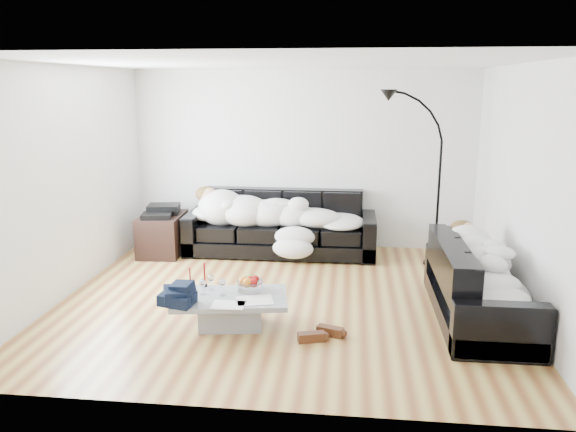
# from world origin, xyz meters

# --- Properties ---
(ground) EXTENTS (5.00, 5.00, 0.00)m
(ground) POSITION_xyz_m (0.00, 0.00, 0.00)
(ground) COLOR brown
(ground) RESTS_ON ground
(wall_back) EXTENTS (5.00, 0.02, 2.60)m
(wall_back) POSITION_xyz_m (0.00, 2.25, 1.30)
(wall_back) COLOR silver
(wall_back) RESTS_ON ground
(wall_left) EXTENTS (0.02, 4.50, 2.60)m
(wall_left) POSITION_xyz_m (-2.50, 0.00, 1.30)
(wall_left) COLOR silver
(wall_left) RESTS_ON ground
(wall_right) EXTENTS (0.02, 4.50, 2.60)m
(wall_right) POSITION_xyz_m (2.50, 0.00, 1.30)
(wall_right) COLOR silver
(wall_right) RESTS_ON ground
(ceiling) EXTENTS (5.00, 5.00, 0.00)m
(ceiling) POSITION_xyz_m (0.00, 0.00, 2.60)
(ceiling) COLOR white
(ceiling) RESTS_ON ground
(sofa_back) EXTENTS (2.69, 0.93, 0.88)m
(sofa_back) POSITION_xyz_m (-0.27, 1.78, 0.44)
(sofa_back) COLOR black
(sofa_back) RESTS_ON ground
(sofa_right) EXTENTS (0.85, 1.99, 0.80)m
(sofa_right) POSITION_xyz_m (2.05, -0.32, 0.40)
(sofa_right) COLOR black
(sofa_right) RESTS_ON ground
(sleeper_back) EXTENTS (2.28, 0.79, 0.46)m
(sleeper_back) POSITION_xyz_m (-0.27, 1.73, 0.65)
(sleeper_back) COLOR silver
(sleeper_back) RESTS_ON sofa_back
(sleeper_right) EXTENTS (0.72, 1.70, 0.42)m
(sleeper_right) POSITION_xyz_m (2.05, -0.32, 0.63)
(sleeper_right) COLOR silver
(sleeper_right) RESTS_ON sofa_right
(teal_cushion) EXTENTS (0.42, 0.38, 0.20)m
(teal_cushion) POSITION_xyz_m (1.99, 0.30, 0.72)
(teal_cushion) COLOR #0B534F
(teal_cushion) RESTS_ON sofa_right
(coffee_table) EXTENTS (1.21, 0.82, 0.33)m
(coffee_table) POSITION_xyz_m (-0.45, -0.80, 0.16)
(coffee_table) COLOR #939699
(coffee_table) RESTS_ON ground
(fruit_bowl) EXTENTS (0.28, 0.28, 0.16)m
(fruit_bowl) POSITION_xyz_m (-0.28, -0.63, 0.41)
(fruit_bowl) COLOR white
(fruit_bowl) RESTS_ON coffee_table
(wine_glass_a) EXTENTS (0.07, 0.07, 0.16)m
(wine_glass_a) POSITION_xyz_m (-0.68, -0.66, 0.41)
(wine_glass_a) COLOR white
(wine_glass_a) RESTS_ON coffee_table
(wine_glass_b) EXTENTS (0.07, 0.07, 0.15)m
(wine_glass_b) POSITION_xyz_m (-0.74, -0.79, 0.40)
(wine_glass_b) COLOR white
(wine_glass_b) RESTS_ON coffee_table
(wine_glass_c) EXTENTS (0.09, 0.09, 0.17)m
(wine_glass_c) POSITION_xyz_m (-0.53, -0.80, 0.41)
(wine_glass_c) COLOR white
(wine_glass_c) RESTS_ON coffee_table
(candle_left) EXTENTS (0.05, 0.05, 0.22)m
(candle_left) POSITION_xyz_m (-0.91, -0.63, 0.43)
(candle_left) COLOR maroon
(candle_left) RESTS_ON coffee_table
(candle_right) EXTENTS (0.05, 0.05, 0.25)m
(candle_right) POSITION_xyz_m (-0.77, -0.56, 0.45)
(candle_right) COLOR maroon
(candle_right) RESTS_ON coffee_table
(newspaper_a) EXTENTS (0.41, 0.35, 0.01)m
(newspaper_a) POSITION_xyz_m (-0.19, -0.90, 0.33)
(newspaper_a) COLOR silver
(newspaper_a) RESTS_ON coffee_table
(newspaper_b) EXTENTS (0.32, 0.23, 0.01)m
(newspaper_b) POSITION_xyz_m (-0.42, -1.04, 0.33)
(newspaper_b) COLOR silver
(newspaper_b) RESTS_ON coffee_table
(navy_jacket) EXTENTS (0.34, 0.28, 0.17)m
(navy_jacket) POSITION_xyz_m (-0.87, -1.07, 0.49)
(navy_jacket) COLOR black
(navy_jacket) RESTS_ON coffee_table
(shoes) EXTENTS (0.46, 0.35, 0.10)m
(shoes) POSITION_xyz_m (0.46, -0.98, 0.05)
(shoes) COLOR #472311
(shoes) RESTS_ON ground
(av_cabinet) EXTENTS (0.61, 0.85, 0.57)m
(av_cabinet) POSITION_xyz_m (-1.96, 1.57, 0.28)
(av_cabinet) COLOR black
(av_cabinet) RESTS_ON ground
(stereo) EXTENTS (0.49, 0.41, 0.13)m
(stereo) POSITION_xyz_m (-1.96, 1.57, 0.63)
(stereo) COLOR black
(stereo) RESTS_ON av_cabinet
(floor_lamp) EXTENTS (0.79, 0.43, 2.04)m
(floor_lamp) POSITION_xyz_m (1.87, 1.50, 1.02)
(floor_lamp) COLOR black
(floor_lamp) RESTS_ON ground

